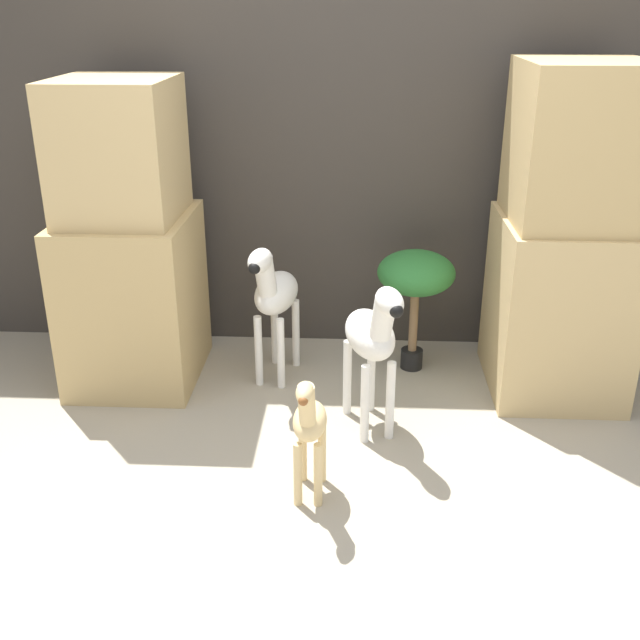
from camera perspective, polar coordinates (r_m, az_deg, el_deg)
The scene contains 8 objects.
ground_plane at distance 2.96m, azimuth 1.15°, elevation -13.91°, with size 14.00×14.00×0.00m, color #9E937F.
wall_back at distance 3.98m, azimuth 2.07°, elevation 13.33°, with size 6.40×0.08×2.20m.
rock_pillar_left at distance 3.73m, azimuth -14.35°, elevation 5.35°, with size 0.60×0.69×1.47m.
rock_pillar_right at distance 3.68m, azimuth 18.24°, elevation 5.64°, with size 0.60×0.69×1.55m.
zebra_right at distance 3.20m, azimuth 4.04°, elevation -1.22°, with size 0.30×0.52×0.74m.
zebra_left at distance 3.66m, azimuth -3.54°, elevation 2.01°, with size 0.27×0.52×0.74m.
giraffe_figurine at distance 2.82m, azimuth -0.83°, elevation -8.00°, with size 0.14×0.34×0.56m.
potted_palm_front at distance 3.78m, azimuth 7.32°, elevation 3.26°, with size 0.39×0.39×0.64m.
Camera 1 is at (0.07, -2.35, 1.79)m, focal length 42.00 mm.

